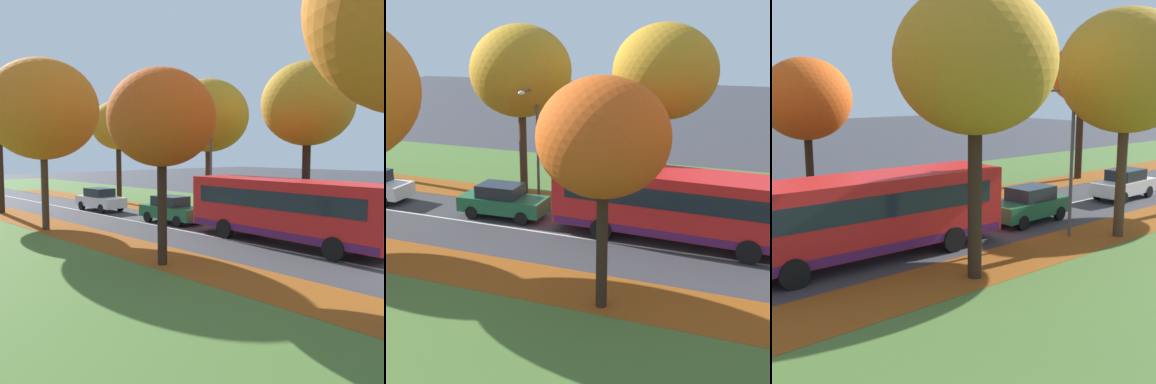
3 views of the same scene
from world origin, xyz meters
The scene contains 10 objects.
leaf_litter_left centered at (-4.60, 14.00, 0.01)m, with size 2.80×60.00×0.00m, color #8C4714.
grass_verge_right centered at (9.20, 20.00, 0.00)m, with size 12.00×90.00×0.01m, color #476B2D.
leaf_litter_right centered at (4.60, 14.00, 0.01)m, with size 2.80×60.00×0.00m, color #8C4714.
road_centre_line centered at (0.00, 20.00, 0.00)m, with size 0.12×80.00×0.01m, color silver.
tree_left_near centered at (-5.41, 8.52, 5.50)m, with size 4.04×4.04×7.34m.
tree_right_near centered at (5.09, 9.15, 6.78)m, with size 4.97×4.97×9.06m.
tree_right_mid centered at (5.30, 16.89, 6.63)m, with size 5.35×5.35×9.06m.
streetlamp_right centered at (3.67, 15.35, 3.74)m, with size 1.89×0.28×6.00m.
bus centered at (1.21, 7.57, 1.70)m, with size 2.95×10.49×2.98m.
car_green_lead centered at (1.24, 15.91, 0.81)m, with size 1.93×4.27×1.62m.
Camera 2 is at (-20.13, 3.36, 8.38)m, focal length 50.00 mm.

